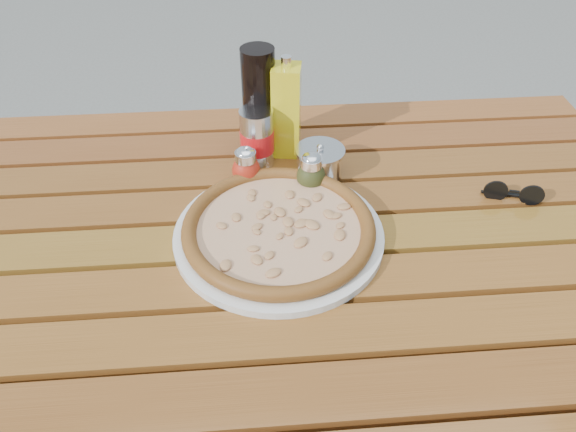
{
  "coord_description": "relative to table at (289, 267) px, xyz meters",
  "views": [
    {
      "loc": [
        -0.06,
        -0.71,
        1.41
      ],
      "look_at": [
        0.0,
        0.02,
        0.78
      ],
      "focal_mm": 35.0,
      "sensor_mm": 36.0,
      "label": 1
    }
  ],
  "objects": [
    {
      "name": "soda_can",
      "position": [
        -0.04,
        0.23,
        0.13
      ],
      "size": [
        0.07,
        0.07,
        0.12
      ],
      "rotation": [
        0.0,
        0.0,
        0.09
      ],
      "color": "silver",
      "rests_on": "table"
    },
    {
      "name": "oregano_shaker",
      "position": [
        0.05,
        0.13,
        0.11
      ],
      "size": [
        0.06,
        0.06,
        0.08
      ],
      "rotation": [
        0.0,
        0.0,
        0.02
      ],
      "color": "#3C411A",
      "rests_on": "table"
    },
    {
      "name": "olive_oil_cruet",
      "position": [
        0.02,
        0.26,
        0.17
      ],
      "size": [
        0.06,
        0.06,
        0.21
      ],
      "rotation": [
        0.0,
        0.0,
        -0.16
      ],
      "color": "gold",
      "rests_on": "table"
    },
    {
      "name": "plate",
      "position": [
        -0.02,
        -0.0,
        0.08
      ],
      "size": [
        0.42,
        0.42,
        0.01
      ],
      "primitive_type": "cylinder",
      "rotation": [
        0.0,
        0.0,
        0.17
      ],
      "color": "silver",
      "rests_on": "table"
    },
    {
      "name": "pepper_shaker",
      "position": [
        -0.07,
        0.16,
        0.11
      ],
      "size": [
        0.06,
        0.06,
        0.08
      ],
      "rotation": [
        0.0,
        0.0,
        0.04
      ],
      "color": "red",
      "rests_on": "table"
    },
    {
      "name": "pizza",
      "position": [
        -0.02,
        -0.0,
        0.1
      ],
      "size": [
        0.4,
        0.4,
        0.03
      ],
      "rotation": [
        0.0,
        0.0,
        0.25
      ],
      "color": "beige",
      "rests_on": "plate"
    },
    {
      "name": "sunglasses",
      "position": [
        0.42,
        0.07,
        0.09
      ],
      "size": [
        0.11,
        0.05,
        0.04
      ],
      "rotation": [
        0.0,
        0.0,
        -0.29
      ],
      "color": "black",
      "rests_on": "table"
    },
    {
      "name": "table",
      "position": [
        0.0,
        0.0,
        0.0
      ],
      "size": [
        1.4,
        0.9,
        0.75
      ],
      "color": "#39210C",
      "rests_on": "ground"
    },
    {
      "name": "dark_bottle",
      "position": [
        -0.04,
        0.28,
        0.19
      ],
      "size": [
        0.07,
        0.07,
        0.22
      ],
      "primitive_type": "cylinder",
      "rotation": [
        0.0,
        0.0,
        -0.13
      ],
      "color": "black",
      "rests_on": "table"
    },
    {
      "name": "parmesan_tin",
      "position": [
        0.07,
        0.18,
        0.11
      ],
      "size": [
        0.12,
        0.12,
        0.07
      ],
      "rotation": [
        0.0,
        0.0,
        -0.29
      ],
      "color": "white",
      "rests_on": "table"
    }
  ]
}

